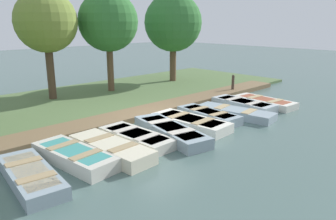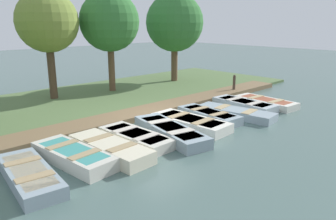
{
  "view_description": "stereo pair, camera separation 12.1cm",
  "coord_description": "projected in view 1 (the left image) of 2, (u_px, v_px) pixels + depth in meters",
  "views": [
    {
      "loc": [
        9.18,
        -8.54,
        3.88
      ],
      "look_at": [
        0.63,
        -0.22,
        0.65
      ],
      "focal_mm": 35.0,
      "sensor_mm": 36.0,
      "label": 1
    },
    {
      "loc": [
        9.27,
        -8.45,
        3.88
      ],
      "look_at": [
        0.63,
        -0.22,
        0.65
      ],
      "focal_mm": 35.0,
      "sensor_mm": 36.0,
      "label": 2
    }
  ],
  "objects": [
    {
      "name": "ground_plane",
      "position": [
        161.0,
        122.0,
        13.12
      ],
      "size": [
        80.0,
        80.0,
        0.0
      ],
      "primitive_type": "plane",
      "color": "#4C6660"
    },
    {
      "name": "shore_bank",
      "position": [
        94.0,
        99.0,
        16.56
      ],
      "size": [
        8.0,
        24.0,
        0.14
      ],
      "color": "#567042",
      "rests_on": "ground_plane"
    },
    {
      "name": "dock_walkway",
      "position": [
        141.0,
        113.0,
        13.95
      ],
      "size": [
        1.34,
        19.42,
        0.24
      ],
      "color": "brown",
      "rests_on": "ground_plane"
    },
    {
      "name": "rowboat_0",
      "position": [
        30.0,
        175.0,
        8.14
      ],
      "size": [
        3.03,
        1.3,
        0.37
      ],
      "rotation": [
        0.0,
        0.0,
        -0.11
      ],
      "color": "#8C9EA8",
      "rests_on": "ground_plane"
    },
    {
      "name": "rowboat_1",
      "position": [
        75.0,
        156.0,
        9.25
      ],
      "size": [
        2.98,
        1.31,
        0.42
      ],
      "rotation": [
        0.0,
        0.0,
        0.1
      ],
      "color": "beige",
      "rests_on": "ground_plane"
    },
    {
      "name": "rowboat_2",
      "position": [
        111.0,
        149.0,
        9.79
      ],
      "size": [
        3.06,
        1.16,
        0.42
      ],
      "rotation": [
        0.0,
        0.0,
        0.05
      ],
      "color": "beige",
      "rests_on": "ground_plane"
    },
    {
      "name": "rowboat_3",
      "position": [
        136.0,
        137.0,
        10.81
      ],
      "size": [
        2.86,
        1.14,
        0.36
      ],
      "rotation": [
        0.0,
        0.0,
        0.03
      ],
      "color": "beige",
      "rests_on": "ground_plane"
    },
    {
      "name": "rowboat_4",
      "position": [
        170.0,
        131.0,
        11.38
      ],
      "size": [
        3.66,
        1.73,
        0.4
      ],
      "rotation": [
        0.0,
        0.0,
        -0.21
      ],
      "color": "#8C9EA8",
      "rests_on": "ground_plane"
    },
    {
      "name": "rowboat_5",
      "position": [
        190.0,
        122.0,
        12.39
      ],
      "size": [
        3.18,
        1.31,
        0.38
      ],
      "rotation": [
        0.0,
        0.0,
        0.05
      ],
      "color": "silver",
      "rests_on": "ground_plane"
    },
    {
      "name": "rowboat_6",
      "position": [
        209.0,
        115.0,
        13.36
      ],
      "size": [
        2.89,
        1.18,
        0.38
      ],
      "rotation": [
        0.0,
        0.0,
        -0.08
      ],
      "color": "#8C9EA8",
      "rests_on": "ground_plane"
    },
    {
      "name": "rowboat_7",
      "position": [
        235.0,
        112.0,
        13.82
      ],
      "size": [
        3.4,
        1.44,
        0.34
      ],
      "rotation": [
        0.0,
        0.0,
        0.14
      ],
      "color": "#8C9EA8",
      "rests_on": "ground_plane"
    },
    {
      "name": "rowboat_8",
      "position": [
        243.0,
        104.0,
        15.13
      ],
      "size": [
        3.06,
        1.22,
        0.37
      ],
      "rotation": [
        0.0,
        0.0,
        -0.06
      ],
      "color": "#B2BCC1",
      "rests_on": "ground_plane"
    },
    {
      "name": "rowboat_9",
      "position": [
        264.0,
        102.0,
        15.67
      ],
      "size": [
        3.02,
        1.3,
        0.34
      ],
      "rotation": [
        0.0,
        0.0,
        -0.07
      ],
      "color": "silver",
      "rests_on": "ground_plane"
    },
    {
      "name": "mooring_post_far",
      "position": [
        233.0,
        84.0,
        18.13
      ],
      "size": [
        0.15,
        0.15,
        1.06
      ],
      "color": "#47382D",
      "rests_on": "ground_plane"
    },
    {
      "name": "park_tree_left",
      "position": [
        46.0,
        22.0,
        15.47
      ],
      "size": [
        2.94,
        2.94,
        5.36
      ],
      "color": "#4C3828",
      "rests_on": "ground_plane"
    },
    {
      "name": "park_tree_center",
      "position": [
        108.0,
        22.0,
        17.38
      ],
      "size": [
        3.18,
        3.18,
        5.48
      ],
      "color": "brown",
      "rests_on": "ground_plane"
    },
    {
      "name": "park_tree_right",
      "position": [
        173.0,
        23.0,
        20.51
      ],
      "size": [
        3.62,
        3.62,
        5.63
      ],
      "color": "brown",
      "rests_on": "ground_plane"
    }
  ]
}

